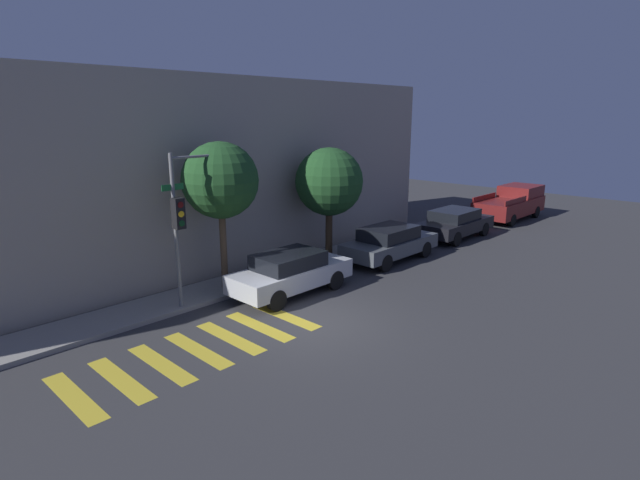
% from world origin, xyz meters
% --- Properties ---
extents(ground_plane, '(60.00, 60.00, 0.00)m').
position_xyz_m(ground_plane, '(0.00, 0.00, 0.00)').
color(ground_plane, '#333335').
extents(sidewalk, '(26.00, 1.80, 0.14)m').
position_xyz_m(sidewalk, '(0.00, 4.10, 0.07)').
color(sidewalk, gray).
rests_on(sidewalk, ground).
extents(building_row, '(26.00, 6.00, 7.20)m').
position_xyz_m(building_row, '(0.00, 8.40, 3.60)').
color(building_row, '#A89E8E').
rests_on(building_row, ground).
extents(crosswalk, '(6.51, 2.60, 0.00)m').
position_xyz_m(crosswalk, '(-3.14, 0.80, 0.00)').
color(crosswalk, gold).
rests_on(crosswalk, ground).
extents(traffic_light_pole, '(2.17, 0.56, 4.77)m').
position_xyz_m(traffic_light_pole, '(-1.59, 3.37, 3.25)').
color(traffic_light_pole, slate).
rests_on(traffic_light_pole, ground).
extents(sedan_near_corner, '(4.28, 1.75, 1.43)m').
position_xyz_m(sedan_near_corner, '(1.31, 2.10, 0.76)').
color(sedan_near_corner, '#B7BABF').
rests_on(sedan_near_corner, ground).
extents(sedan_middle, '(4.47, 1.83, 1.42)m').
position_xyz_m(sedan_middle, '(6.84, 2.10, 0.75)').
color(sedan_middle, '#4C5156').
rests_on(sedan_middle, ground).
extents(sedan_far_end, '(4.48, 1.89, 1.40)m').
position_xyz_m(sedan_far_end, '(12.15, 2.10, 0.75)').
color(sedan_far_end, black).
rests_on(sedan_far_end, ground).
extents(pickup_truck, '(5.33, 2.07, 1.81)m').
position_xyz_m(pickup_truck, '(18.59, 2.10, 0.92)').
color(pickup_truck, maroon).
rests_on(pickup_truck, ground).
extents(tree_near_corner, '(2.49, 2.49, 5.01)m').
position_xyz_m(tree_near_corner, '(-0.02, 3.92, 3.74)').
color(tree_near_corner, brown).
rests_on(tree_near_corner, ground).
extents(tree_midblock, '(2.71, 2.71, 4.59)m').
position_xyz_m(tree_midblock, '(5.15, 3.92, 3.21)').
color(tree_midblock, '#42301E').
rests_on(tree_midblock, ground).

